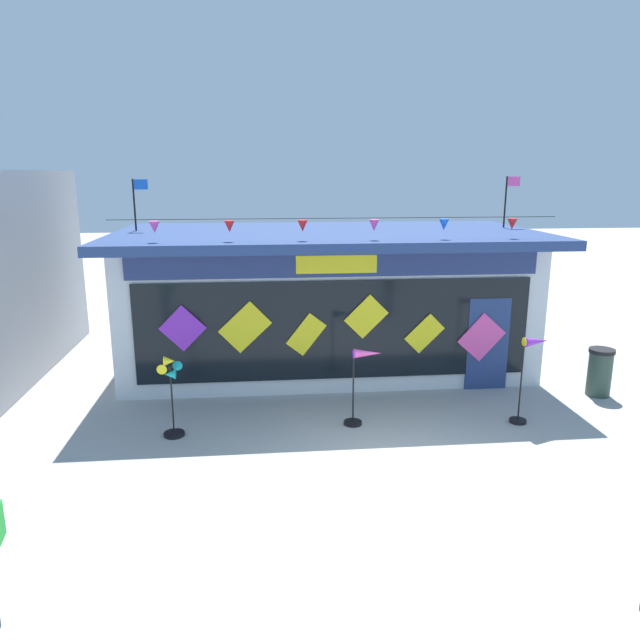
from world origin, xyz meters
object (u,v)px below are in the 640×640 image
at_px(trash_bin, 600,372).
at_px(wind_spinner_left, 362,376).
at_px(wind_spinner_far_left, 171,386).
at_px(wind_spinner_center_left, 530,365).
at_px(kite_shop_building, 326,298).

bearing_deg(trash_bin, wind_spinner_left, -169.29).
height_order(wind_spinner_far_left, wind_spinner_center_left, wind_spinner_center_left).
height_order(wind_spinner_far_left, trash_bin, wind_spinner_far_left).
distance_m(wind_spinner_center_left, trash_bin, 2.51).
relative_size(wind_spinner_far_left, wind_spinner_center_left, 0.90).
xyz_separation_m(kite_shop_building, wind_spinner_left, (0.28, -3.59, -0.72)).
distance_m(kite_shop_building, wind_spinner_left, 3.67).
distance_m(wind_spinner_far_left, wind_spinner_left, 3.41).
relative_size(kite_shop_building, wind_spinner_center_left, 5.70).
relative_size(wind_spinner_center_left, trash_bin, 1.64).
distance_m(wind_spinner_left, wind_spinner_center_left, 3.10).
bearing_deg(kite_shop_building, wind_spinner_center_left, -48.60).
xyz_separation_m(wind_spinner_left, wind_spinner_center_left, (3.08, -0.22, 0.17)).
distance_m(wind_spinner_far_left, trash_bin, 8.70).
relative_size(wind_spinner_far_left, wind_spinner_left, 1.02).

